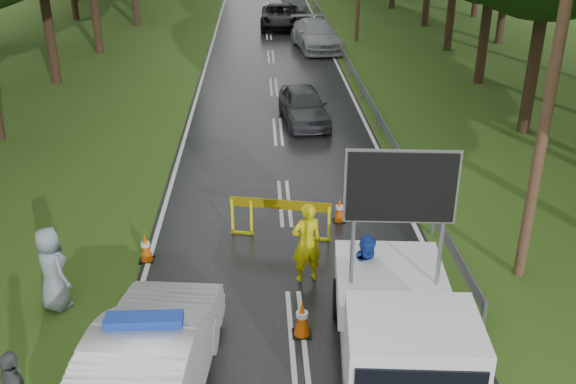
{
  "coord_description": "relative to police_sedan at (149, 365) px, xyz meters",
  "views": [
    {
      "loc": [
        -0.65,
        -10.28,
        7.9
      ],
      "look_at": [
        0.0,
        3.93,
        1.3
      ],
      "focal_mm": 40.0,
      "sensor_mm": 36.0,
      "label": 1
    }
  ],
  "objects": [
    {
      "name": "guardrail",
      "position": [
        6.27,
        31.44,
        -0.28
      ],
      "size": [
        0.12,
        60.06,
        0.7
      ],
      "color": "gray",
      "rests_on": "ground"
    },
    {
      "name": "cone_near_left",
      "position": [
        -0.71,
        0.77,
        -0.46
      ],
      "size": [
        0.36,
        0.36,
        0.77
      ],
      "color": "black",
      "rests_on": "ground"
    },
    {
      "name": "civilian",
      "position": [
        4.07,
        2.65,
        0.02
      ],
      "size": [
        1.04,
        1.03,
        1.7
      ],
      "primitive_type": "imported",
      "rotation": [
        0.0,
        0.0,
        0.75
      ],
      "color": "#1A3CAC",
      "rests_on": "ground"
    },
    {
      "name": "cone_far",
      "position": [
        3.97,
        6.57,
        -0.49
      ],
      "size": [
        0.34,
        0.34,
        0.71
      ],
      "color": "black",
      "rests_on": "ground"
    },
    {
      "name": "queue_car_second",
      "position": [
        5.17,
        27.68,
        -0.05
      ],
      "size": [
        2.91,
        5.63,
        1.56
      ],
      "primitive_type": "imported",
      "rotation": [
        0.0,
        0.0,
        0.14
      ],
      "color": "#A4A8AC",
      "rests_on": "ground"
    },
    {
      "name": "bystander_right",
      "position": [
        -2.42,
        2.98,
        0.09
      ],
      "size": [
        1.06,
        1.05,
        1.85
      ],
      "primitive_type": "imported",
      "rotation": [
        0.0,
        0.0,
        2.37
      ],
      "color": "gray",
      "rests_on": "ground"
    },
    {
      "name": "queue_car_third",
      "position": [
        3.37,
        34.14,
        -0.08
      ],
      "size": [
        2.68,
        5.47,
        1.5
      ],
      "primitive_type": "imported",
      "rotation": [
        0.0,
        0.0,
        -0.04
      ],
      "color": "black",
      "rests_on": "ground"
    },
    {
      "name": "officer",
      "position": [
        2.89,
        3.77,
        0.13
      ],
      "size": [
        0.8,
        0.64,
        1.92
      ],
      "primitive_type": "imported",
      "rotation": [
        0.0,
        0.0,
        3.43
      ],
      "color": "#D7D10B",
      "rests_on": "ground"
    },
    {
      "name": "queue_car_fourth",
      "position": [
        4.57,
        40.14,
        -0.16
      ],
      "size": [
        1.69,
        4.18,
        1.35
      ],
      "primitive_type": "imported",
      "rotation": [
        0.0,
        0.0,
        0.07
      ],
      "color": "#464A4F",
      "rests_on": "ground"
    },
    {
      "name": "cone_center",
      "position": [
        2.66,
        1.77,
        -0.44
      ],
      "size": [
        0.39,
        0.39,
        0.82
      ],
      "color": "black",
      "rests_on": "ground"
    },
    {
      "name": "cone_left_mid",
      "position": [
        -0.83,
        4.77,
        -0.47
      ],
      "size": [
        0.35,
        0.35,
        0.74
      ],
      "color": "black",
      "rests_on": "ground"
    },
    {
      "name": "cone_right",
      "position": [
        4.97,
        3.52,
        -0.43
      ],
      "size": [
        0.39,
        0.39,
        0.82
      ],
      "color": "black",
      "rests_on": "ground"
    },
    {
      "name": "queue_car_first",
      "position": [
        3.59,
        14.84,
        -0.16
      ],
      "size": [
        2.02,
        4.11,
        1.35
      ],
      "primitive_type": "imported",
      "rotation": [
        0.0,
        0.0,
        0.11
      ],
      "color": "#393B40",
      "rests_on": "ground"
    },
    {
      "name": "utility_pole_near",
      "position": [
        7.77,
        3.77,
        4.23
      ],
      "size": [
        1.4,
        0.24,
        10.0
      ],
      "color": "#493122",
      "rests_on": "ground"
    },
    {
      "name": "police_sedan",
      "position": [
        0.0,
        0.0,
        0.0
      ],
      "size": [
        2.29,
        5.18,
        1.82
      ],
      "rotation": [
        0.0,
        0.0,
        3.03
      ],
      "color": "white",
      "rests_on": "ground"
    },
    {
      "name": "ground",
      "position": [
        2.57,
        1.77,
        -0.83
      ],
      "size": [
        160.0,
        160.0,
        0.0
      ],
      "primitive_type": "plane",
      "color": "#2E4F16",
      "rests_on": "ground"
    },
    {
      "name": "barrier",
      "position": [
        2.37,
        5.77,
        -0.03
      ],
      "size": [
        2.51,
        0.59,
        1.06
      ],
      "rotation": [
        0.0,
        0.0,
        -0.21
      ],
      "color": "#F7FA0D",
      "rests_on": "ground"
    },
    {
      "name": "work_truck",
      "position": [
        4.28,
        0.43,
        0.22
      ],
      "size": [
        2.55,
        5.03,
        3.88
      ],
      "rotation": [
        0.0,
        0.0,
        -0.09
      ],
      "color": "gray",
      "rests_on": "ground"
    },
    {
      "name": "road",
      "position": [
        2.57,
        31.77,
        -0.82
      ],
      "size": [
        7.0,
        140.0,
        0.02
      ],
      "primitive_type": "cube",
      "color": "black",
      "rests_on": "ground"
    }
  ]
}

